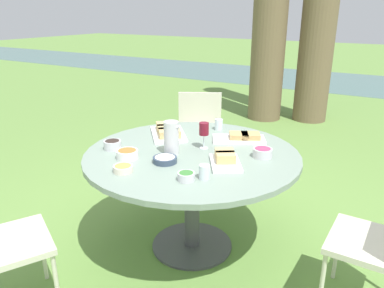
{
  "coord_description": "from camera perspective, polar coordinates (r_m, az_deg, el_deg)",
  "views": [
    {
      "loc": [
        1.22,
        -2.07,
        1.68
      ],
      "look_at": [
        0.0,
        0.0,
        0.82
      ],
      "focal_mm": 35.0,
      "sensor_mm": 36.0,
      "label": 1
    }
  ],
  "objects": [
    {
      "name": "chair_far_back",
      "position": [
        3.82,
        1.12,
        2.16
      ],
      "size": [
        0.58,
        0.57,
        0.89
      ],
      "color": "beige",
      "rests_on": "ground_plane"
    },
    {
      "name": "platter_charcuterie",
      "position": [
        2.92,
        -3.65,
        1.96
      ],
      "size": [
        0.44,
        0.46,
        0.07
      ],
      "color": "white",
      "rests_on": "dining_table"
    },
    {
      "name": "wine_glass",
      "position": [
        2.6,
        1.83,
        2.16
      ],
      "size": [
        0.07,
        0.07,
        0.19
      ],
      "color": "silver",
      "rests_on": "dining_table"
    },
    {
      "name": "river_strip",
      "position": [
        10.01,
        23.24,
        8.54
      ],
      "size": [
        40.0,
        3.04,
        0.01
      ],
      "color": "#4C706B",
      "rests_on": "ground_plane"
    },
    {
      "name": "platter_bread_main",
      "position": [
        2.39,
        5.08,
        -2.27
      ],
      "size": [
        0.31,
        0.34,
        0.08
      ],
      "color": "white",
      "rests_on": "dining_table"
    },
    {
      "name": "bowl_fries",
      "position": [
        2.3,
        -10.46,
        -3.66
      ],
      "size": [
        0.12,
        0.12,
        0.04
      ],
      "color": "beige",
      "rests_on": "dining_table"
    },
    {
      "name": "bowl_dip_red",
      "position": [
        2.52,
        10.7,
        -1.24
      ],
      "size": [
        0.13,
        0.13,
        0.06
      ],
      "color": "silver",
      "rests_on": "dining_table"
    },
    {
      "name": "dining_table",
      "position": [
        2.61,
        -0.0,
        -3.37
      ],
      "size": [
        1.48,
        1.48,
        0.76
      ],
      "color": "#4C4C51",
      "rests_on": "ground_plane"
    },
    {
      "name": "platter_sandwich_side",
      "position": [
        2.82,
        7.55,
        0.98
      ],
      "size": [
        0.43,
        0.35,
        0.06
      ],
      "color": "white",
      "rests_on": "dining_table"
    },
    {
      "name": "bowl_salad",
      "position": [
        2.15,
        -0.89,
        -4.89
      ],
      "size": [
        0.1,
        0.1,
        0.05
      ],
      "color": "silver",
      "rests_on": "dining_table"
    },
    {
      "name": "cup_water_near",
      "position": [
        2.16,
        1.9,
        -4.29
      ],
      "size": [
        0.06,
        0.06,
        0.09
      ],
      "color": "silver",
      "rests_on": "dining_table"
    },
    {
      "name": "cup_water_far",
      "position": [
        3.06,
        4.1,
        2.99
      ],
      "size": [
        0.06,
        0.06,
        0.09
      ],
      "color": "silver",
      "rests_on": "dining_table"
    },
    {
      "name": "bowl_olives",
      "position": [
        2.68,
        -12.02,
        -0.06
      ],
      "size": [
        0.12,
        0.12,
        0.06
      ],
      "color": "silver",
      "rests_on": "dining_table"
    },
    {
      "name": "bowl_roasted_veg",
      "position": [
        2.5,
        -9.83,
        -1.48
      ],
      "size": [
        0.14,
        0.14,
        0.06
      ],
      "color": "white",
      "rests_on": "dining_table"
    },
    {
      "name": "water_pitcher",
      "position": [
        2.51,
        -3.17,
        0.95
      ],
      "size": [
        0.11,
        0.1,
        0.23
      ],
      "color": "silver",
      "rests_on": "dining_table"
    },
    {
      "name": "bowl_dip_cream",
      "position": [
        2.4,
        -4.15,
        -2.34
      ],
      "size": [
        0.16,
        0.16,
        0.04
      ],
      "color": "#334256",
      "rests_on": "dining_table"
    },
    {
      "name": "ground_plane",
      "position": [
        2.93,
        -0.0,
        -15.19
      ],
      "size": [
        40.0,
        40.0,
        0.0
      ],
      "primitive_type": "plane",
      "color": "#668E42"
    }
  ]
}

